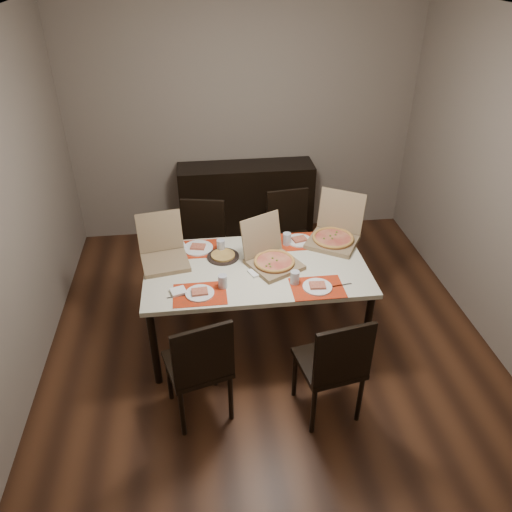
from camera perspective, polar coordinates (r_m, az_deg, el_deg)
name	(u,v)px	position (r m, az deg, el deg)	size (l,w,h in m)	color
ground	(268,336)	(4.53, 1.35, -9.18)	(3.80, 4.00, 0.02)	#472715
room_walls	(263,131)	(4.02, 0.78, 14.10)	(3.84, 4.02, 2.62)	gray
sideboard	(246,203)	(5.75, -1.12, 6.13)	(1.50, 0.40, 0.90)	black
dining_table	(256,273)	(4.10, 0.00, -1.97)	(1.80, 1.00, 0.75)	beige
chair_near_left	(200,365)	(3.55, -6.44, -12.26)	(0.52, 0.52, 0.93)	black
chair_near_right	(334,364)	(3.58, 8.89, -12.10)	(0.49, 0.49, 0.93)	black
chair_far_left	(203,244)	(4.84, -6.13, 1.33)	(0.49, 0.49, 0.93)	black
chair_far_right	(290,233)	(5.02, 3.90, 2.64)	(0.47, 0.47, 0.93)	black
setting_near_left	(204,290)	(3.78, -6.01, -3.88)	(0.46, 0.30, 0.11)	red
setting_near_right	(311,284)	(3.84, 6.28, -3.23)	(0.48, 0.30, 0.11)	red
setting_far_left	(202,247)	(4.29, -6.24, 0.99)	(0.47, 0.30, 0.11)	red
setting_far_right	(296,240)	(4.38, 4.58, 1.82)	(0.47, 0.30, 0.11)	red
napkin_loose	(257,272)	(3.97, 0.10, -1.86)	(0.12, 0.11, 0.02)	white
pizza_box_center	(272,259)	(4.05, 1.84, -0.31)	(0.52, 0.54, 0.37)	#7D6548
pizza_box_right	(334,236)	(4.42, 8.93, 2.33)	(0.58, 0.59, 0.40)	#7D6548
pizza_box_left	(164,255)	(4.16, -10.48, 0.15)	(0.43, 0.47, 0.37)	#7D6548
faina_plate	(223,256)	(4.18, -3.79, 0.00)	(0.27, 0.27, 0.03)	black
dip_bowl	(261,255)	(4.18, 0.53, 0.17)	(0.13, 0.13, 0.03)	white
soda_bottle	(155,237)	(4.29, -11.46, 2.11)	(0.10, 0.10, 0.30)	silver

